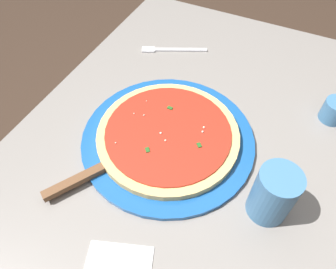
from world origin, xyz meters
The scene contains 8 objects.
ground_plane centered at (0.00, 0.00, 0.00)m, with size 5.00×5.00×0.00m, color #38281E.
restaurant_table centered at (0.00, 0.00, 0.62)m, with size 1.13×0.73×0.77m.
serving_plate centered at (-0.01, -0.03, 0.77)m, with size 0.38×0.38×0.01m, color #195199.
pizza centered at (-0.01, -0.03, 0.79)m, with size 0.31×0.31×0.02m.
pizza_server centered at (0.14, -0.12, 0.78)m, with size 0.21×0.15×0.01m.
cup_tall_drink centered at (0.06, 0.21, 0.82)m, with size 0.07×0.07×0.12m, color teal.
cup_small_sauce centered at (-0.24, 0.28, 0.79)m, with size 0.06×0.06×0.05m, color teal.
fork centered at (-0.31, -0.17, 0.77)m, with size 0.10×0.18×0.00m.
Camera 1 is at (0.37, 0.15, 1.32)m, focal length 33.45 mm.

